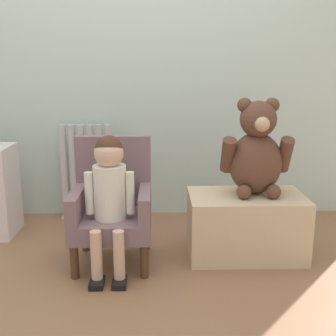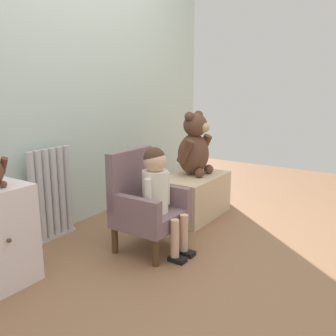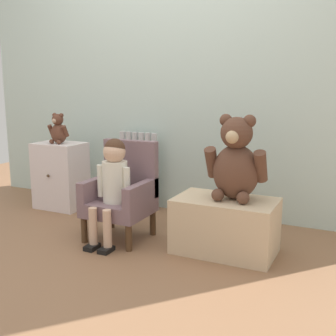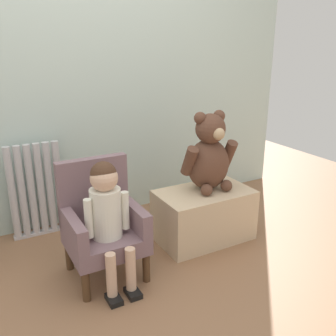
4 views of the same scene
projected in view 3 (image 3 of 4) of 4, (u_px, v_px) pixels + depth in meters
The scene contains 9 objects.
ground_plane at pixel (94, 259), 2.62m from camera, with size 6.00×6.00×0.00m, color #885E41.
back_wall at pixel (175, 67), 3.44m from camera, with size 3.80×0.05×2.40m, color silver.
radiator at pixel (139, 171), 3.62m from camera, with size 0.37×0.05×0.67m.
small_dresser at pixel (61, 175), 3.66m from camera, with size 0.41×0.32×0.57m.
child_armchair at pixel (122, 193), 2.94m from camera, with size 0.42×0.40×0.68m.
child_figure at pixel (113, 176), 2.82m from camera, with size 0.25×0.35×0.71m.
low_bench at pixel (225, 226), 2.69m from camera, with size 0.64×0.38×0.35m, color #CEB28C.
large_teddy_bear at pixel (236, 162), 2.62m from camera, with size 0.39×0.27×0.53m.
small_teddy_bear at pixel (58, 130), 3.55m from camera, with size 0.19×0.13×0.26m.
Camera 3 is at (1.48, -2.01, 1.07)m, focal length 45.00 mm.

